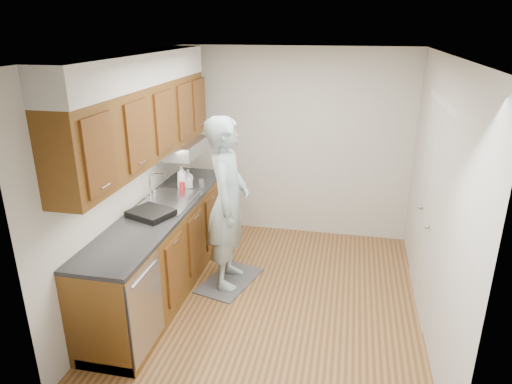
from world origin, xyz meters
TOP-DOWN VIEW (x-y plane):
  - floor at (0.00, 0.00)m, footprint 3.50×3.50m
  - ceiling at (0.00, 0.00)m, footprint 3.50×3.50m
  - wall_left at (-1.50, 0.00)m, footprint 0.02×3.50m
  - wall_right at (1.50, 0.00)m, footprint 0.02×3.50m
  - wall_back at (0.00, 1.75)m, footprint 3.00×0.02m
  - counter at (-1.20, -0.00)m, footprint 0.64×2.80m
  - upper_cabinets at (-1.33, 0.05)m, footprint 0.47×2.80m
  - closet_door at (1.49, 0.30)m, footprint 0.02×1.22m
  - floor_mat at (-0.54, 0.23)m, footprint 0.67×0.90m
  - person at (-0.54, 0.23)m, footprint 0.56×0.79m
  - soap_bottle_a at (-1.18, 0.60)m, footprint 0.15×0.15m
  - soap_bottle_b at (-1.13, 0.65)m, footprint 0.11×0.11m
  - soap_bottle_c at (-1.20, 0.83)m, footprint 0.17×0.17m
  - soda_can at (-1.15, 0.50)m, footprint 0.08×0.08m
  - steel_can at (-0.97, 0.67)m, footprint 0.08×0.08m
  - dish_rack at (-1.21, -0.22)m, footprint 0.50×0.46m

SIDE VIEW (x-z plane):
  - floor at x=0.00m, z-range 0.00..0.00m
  - floor_mat at x=-0.54m, z-range 0.00..0.02m
  - counter at x=-1.20m, z-range -0.16..1.14m
  - dish_rack at x=-1.21m, z-range 0.94..1.00m
  - steel_can at x=-0.97m, z-range 0.94..1.05m
  - soda_can at x=-1.15m, z-range 0.94..1.06m
  - soap_bottle_c at x=-1.20m, z-range 0.94..1.11m
  - closet_door at x=1.49m, z-range 0.00..2.05m
  - soap_bottle_b at x=-1.13m, z-range 0.94..1.11m
  - person at x=-0.54m, z-range 0.02..2.14m
  - soap_bottle_a at x=-1.18m, z-range 0.94..1.24m
  - wall_left at x=-1.50m, z-range 0.00..2.50m
  - wall_right at x=1.50m, z-range 0.00..2.50m
  - wall_back at x=0.00m, z-range 0.00..2.50m
  - upper_cabinets at x=-1.33m, z-range 1.34..2.55m
  - ceiling at x=0.00m, z-range 2.50..2.50m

